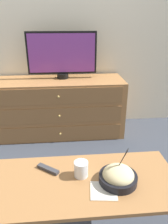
% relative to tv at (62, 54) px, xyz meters
% --- Properties ---
extents(ground_plane, '(12.00, 12.00, 0.00)m').
position_rel_tv_xyz_m(ground_plane, '(-0.15, 0.20, -0.90)').
color(ground_plane, '#383D47').
extents(wall_back, '(12.00, 0.05, 2.60)m').
position_rel_tv_xyz_m(wall_back, '(-0.15, 0.23, 0.40)').
color(wall_back, silver).
rests_on(wall_back, ground_plane).
extents(dresser, '(1.43, 0.50, 0.64)m').
position_rel_tv_xyz_m(dresser, '(-0.05, -0.07, -0.58)').
color(dresser, '#9E6B3D').
rests_on(dresser, ground_plane).
extents(tv, '(0.74, 0.13, 0.49)m').
position_rel_tv_xyz_m(tv, '(0.00, 0.00, 0.00)').
color(tv, black).
rests_on(tv, dresser).
extents(coffee_table, '(1.01, 0.46, 0.48)m').
position_rel_tv_xyz_m(coffee_table, '(0.10, -1.50, -0.50)').
color(coffee_table, '#9E6B3D').
rests_on(coffee_table, ground_plane).
extents(takeout_bowl, '(0.20, 0.20, 0.19)m').
position_rel_tv_xyz_m(takeout_bowl, '(0.28, -1.52, -0.39)').
color(takeout_bowl, black).
rests_on(takeout_bowl, coffee_table).
extents(drink_cup, '(0.08, 0.08, 0.09)m').
position_rel_tv_xyz_m(drink_cup, '(0.09, -1.45, -0.38)').
color(drink_cup, white).
rests_on(drink_cup, coffee_table).
extents(napkin, '(0.14, 0.14, 0.00)m').
position_rel_tv_xyz_m(napkin, '(0.19, -1.58, -0.42)').
color(napkin, silver).
rests_on(napkin, coffee_table).
extents(remote_control, '(0.13, 0.11, 0.02)m').
position_rel_tv_xyz_m(remote_control, '(-0.09, -1.39, -0.41)').
color(remote_control, '#38383D').
rests_on(remote_control, coffee_table).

